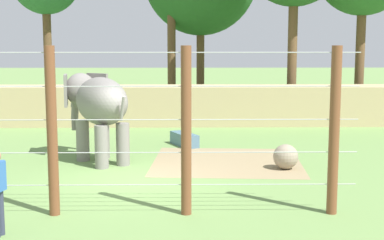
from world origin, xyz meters
The scene contains 7 objects.
ground_plane centered at (0.00, 0.00, 0.00)m, with size 120.00×120.00×0.00m, color #6B8E4C.
dirt_patch centered at (2.67, 2.34, 0.00)m, with size 4.49×4.28×0.01m, color #937F5B.
embankment_wall centered at (0.00, 10.06, 0.85)m, with size 36.00×1.80×1.70m, color tan.
elephant centered at (-1.27, 2.48, 1.76)m, with size 2.69×3.20×2.66m.
enrichment_ball centered at (4.30, 1.34, 0.36)m, with size 0.72×0.72×0.72m, color gray.
cable_fence centered at (-0.01, -2.91, 1.81)m, with size 10.07×0.22×3.60m.
feed_trough centered at (1.37, 5.05, 0.22)m, with size 1.04×1.48×0.44m.
Camera 1 is at (1.34, -14.76, 3.74)m, focal length 53.34 mm.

